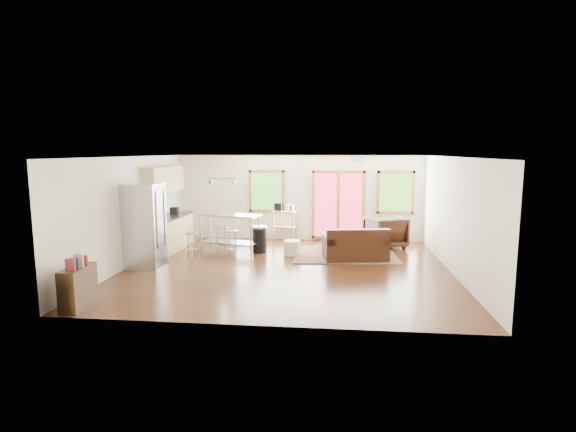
# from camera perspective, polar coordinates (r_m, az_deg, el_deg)

# --- Properties ---
(floor) EXTENTS (7.50, 7.00, 0.02)m
(floor) POSITION_cam_1_polar(r_m,az_deg,el_deg) (10.59, -0.17, -6.73)
(floor) COLOR #321A0C
(floor) RESTS_ON ground
(ceiling) EXTENTS (7.50, 7.00, 0.02)m
(ceiling) POSITION_cam_1_polar(r_m,az_deg,el_deg) (10.23, -0.18, 7.60)
(ceiling) COLOR white
(ceiling) RESTS_ON ground
(back_wall) EXTENTS (7.50, 0.02, 2.60)m
(back_wall) POSITION_cam_1_polar(r_m,az_deg,el_deg) (13.79, 1.41, 2.33)
(back_wall) COLOR silver
(back_wall) RESTS_ON ground
(left_wall) EXTENTS (0.02, 7.00, 2.60)m
(left_wall) POSITION_cam_1_polar(r_m,az_deg,el_deg) (11.36, -19.38, 0.57)
(left_wall) COLOR silver
(left_wall) RESTS_ON ground
(right_wall) EXTENTS (0.02, 7.00, 2.60)m
(right_wall) POSITION_cam_1_polar(r_m,az_deg,el_deg) (10.60, 20.47, -0.01)
(right_wall) COLOR silver
(right_wall) RESTS_ON ground
(front_wall) EXTENTS (7.50, 0.02, 2.60)m
(front_wall) POSITION_cam_1_polar(r_m,az_deg,el_deg) (6.90, -3.36, -3.72)
(front_wall) COLOR silver
(front_wall) RESTS_ON ground
(window_left) EXTENTS (1.10, 0.05, 1.30)m
(window_left) POSITION_cam_1_polar(r_m,az_deg,el_deg) (13.84, -2.73, 3.17)
(window_left) COLOR #346320
(window_left) RESTS_ON back_wall
(french_doors) EXTENTS (1.60, 0.05, 2.10)m
(french_doors) POSITION_cam_1_polar(r_m,az_deg,el_deg) (13.72, 6.40, 1.40)
(french_doors) COLOR #CD294A
(french_doors) RESTS_ON back_wall
(window_right) EXTENTS (1.10, 0.05, 1.30)m
(window_right) POSITION_cam_1_polar(r_m,az_deg,el_deg) (13.80, 13.51, 2.93)
(window_right) COLOR #346320
(window_right) RESTS_ON back_wall
(rug) EXTENTS (2.77, 2.19, 0.03)m
(rug) POSITION_cam_1_polar(r_m,az_deg,el_deg) (11.99, 7.22, -4.89)
(rug) COLOR #485A3A
(rug) RESTS_ON floor
(loveseat) EXTENTS (1.70, 1.14, 0.84)m
(loveseat) POSITION_cam_1_polar(r_m,az_deg,el_deg) (11.46, 8.54, -3.90)
(loveseat) COLOR black
(loveseat) RESTS_ON floor
(coffee_table) EXTENTS (1.00, 0.76, 0.35)m
(coffee_table) POSITION_cam_1_polar(r_m,az_deg,el_deg) (12.11, 9.16, -3.38)
(coffee_table) COLOR #322212
(coffee_table) RESTS_ON floor
(armchair) EXTENTS (1.26, 1.23, 1.00)m
(armchair) POSITION_cam_1_polar(r_m,az_deg,el_deg) (12.98, 12.22, -1.81)
(armchair) COLOR black
(armchair) RESTS_ON floor
(ottoman) EXTENTS (0.70, 0.70, 0.42)m
(ottoman) POSITION_cam_1_polar(r_m,az_deg,el_deg) (12.76, 5.92, -3.16)
(ottoman) COLOR black
(ottoman) RESTS_ON floor
(pouf) EXTENTS (0.55, 0.55, 0.39)m
(pouf) POSITION_cam_1_polar(r_m,az_deg,el_deg) (11.89, 0.51, -4.04)
(pouf) COLOR white
(pouf) RESTS_ON floor
(vase) EXTENTS (0.20, 0.20, 0.30)m
(vase) POSITION_cam_1_polar(r_m,az_deg,el_deg) (12.10, 9.44, -2.42)
(vase) COLOR silver
(vase) RESTS_ON coffee_table
(book) EXTENTS (0.19, 0.03, 0.26)m
(book) POSITION_cam_1_polar(r_m,az_deg,el_deg) (12.05, 10.08, -2.38)
(book) COLOR maroon
(book) RESTS_ON coffee_table
(cabinets) EXTENTS (0.64, 2.24, 2.30)m
(cabinets) POSITION_cam_1_polar(r_m,az_deg,el_deg) (12.85, -14.96, -0.07)
(cabinets) COLOR tan
(cabinets) RESTS_ON floor
(refrigerator) EXTENTS (0.82, 0.77, 1.97)m
(refrigerator) POSITION_cam_1_polar(r_m,az_deg,el_deg) (11.08, -17.72, -1.18)
(refrigerator) COLOR #B7BABC
(refrigerator) RESTS_ON floor
(island) EXTENTS (1.75, 1.02, 1.04)m
(island) POSITION_cam_1_polar(r_m,az_deg,el_deg) (12.22, -7.43, -1.29)
(island) COLOR #B7BABC
(island) RESTS_ON floor
(cup) EXTENTS (0.13, 0.10, 0.12)m
(cup) POSITION_cam_1_polar(r_m,az_deg,el_deg) (12.27, -7.04, 0.16)
(cup) COLOR white
(cup) RESTS_ON island
(bar_stool_a) EXTENTS (0.37, 0.37, 0.65)m
(bar_stool_a) POSITION_cam_1_polar(r_m,az_deg,el_deg) (11.89, -12.18, -2.82)
(bar_stool_a) COLOR #B7BABC
(bar_stool_a) RESTS_ON floor
(bar_stool_b) EXTENTS (0.42, 0.42, 0.75)m
(bar_stool_b) POSITION_cam_1_polar(r_m,az_deg,el_deg) (12.01, -8.44, -2.22)
(bar_stool_b) COLOR #B7BABC
(bar_stool_b) RESTS_ON floor
(bar_stool_c) EXTENTS (0.38, 0.38, 0.69)m
(bar_stool_c) POSITION_cam_1_polar(r_m,az_deg,el_deg) (11.73, -7.11, -2.69)
(bar_stool_c) COLOR #B7BABC
(bar_stool_c) RESTS_ON floor
(trash_can) EXTENTS (0.47, 0.47, 0.72)m
(trash_can) POSITION_cam_1_polar(r_m,az_deg,el_deg) (12.17, -3.61, -2.95)
(trash_can) COLOR black
(trash_can) RESTS_ON floor
(kitchen_cart) EXTENTS (0.83, 0.63, 1.15)m
(kitchen_cart) POSITION_cam_1_polar(r_m,az_deg,el_deg) (13.75, -0.51, 0.15)
(kitchen_cart) COLOR tan
(kitchen_cart) RESTS_ON floor
(bookshelf) EXTENTS (0.36, 0.83, 0.96)m
(bookshelf) POSITION_cam_1_polar(r_m,az_deg,el_deg) (8.76, -25.11, -8.12)
(bookshelf) COLOR #322212
(bookshelf) RESTS_ON floor
(ceiling_flush) EXTENTS (0.35, 0.35, 0.12)m
(ceiling_flush) POSITION_cam_1_polar(r_m,az_deg,el_deg) (10.78, 8.73, 7.11)
(ceiling_flush) COLOR white
(ceiling_flush) RESTS_ON ceiling
(pendant_light) EXTENTS (0.80, 0.18, 0.79)m
(pendant_light) POSITION_cam_1_polar(r_m,az_deg,el_deg) (12.08, -8.41, 4.23)
(pendant_light) COLOR gray
(pendant_light) RESTS_ON ceiling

